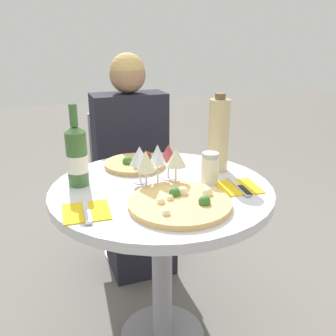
{
  "coord_description": "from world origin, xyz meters",
  "views": [
    {
      "loc": [
        -0.43,
        -1.24,
        1.28
      ],
      "look_at": [
        -0.0,
        -0.08,
        0.83
      ],
      "focal_mm": 40.0,
      "sensor_mm": 36.0,
      "label": 1
    }
  ],
  "objects": [
    {
      "name": "chair_behind_diner",
      "position": [
        0.06,
        0.78,
        0.42
      ],
      "size": [
        0.4,
        0.4,
        0.84
      ],
      "rotation": [
        0.0,
        0.0,
        3.14
      ],
      "color": "#ADADB2",
      "rests_on": "ground_plane"
    },
    {
      "name": "place_setting_left",
      "position": [
        -0.3,
        -0.13,
        0.73
      ],
      "size": [
        0.16,
        0.19,
        0.01
      ],
      "color": "gold",
      "rests_on": "dining_table"
    },
    {
      "name": "wine_glass_back_right",
      "position": [
        0.05,
        0.07,
        0.83
      ],
      "size": [
        0.07,
        0.07,
        0.14
      ],
      "color": "silver",
      "rests_on": "dining_table"
    },
    {
      "name": "tall_carafe",
      "position": [
        0.28,
        0.09,
        0.88
      ],
      "size": [
        0.08,
        0.08,
        0.32
      ],
      "color": "tan",
      "rests_on": "dining_table"
    },
    {
      "name": "seated_diner",
      "position": [
        0.06,
        0.65,
        0.53
      ],
      "size": [
        0.4,
        0.41,
        1.18
      ],
      "rotation": [
        0.0,
        0.0,
        3.14
      ],
      "color": "black",
      "rests_on": "ground_plane"
    },
    {
      "name": "wine_bottle",
      "position": [
        -0.29,
        0.12,
        0.85
      ],
      "size": [
        0.08,
        0.08,
        0.31
      ],
      "color": "#38602D",
      "rests_on": "dining_table"
    },
    {
      "name": "wine_glass_center",
      "position": [
        -0.01,
        0.03,
        0.84
      ],
      "size": [
        0.07,
        0.07,
        0.16
      ],
      "color": "silver",
      "rests_on": "dining_table"
    },
    {
      "name": "wine_glass_back_left",
      "position": [
        -0.06,
        0.07,
        0.83
      ],
      "size": [
        0.08,
        0.08,
        0.14
      ],
      "color": "silver",
      "rests_on": "dining_table"
    },
    {
      "name": "pizza_large",
      "position": [
        0.01,
        -0.18,
        0.74
      ],
      "size": [
        0.35,
        0.35,
        0.05
      ],
      "color": "#DBB26B",
      "rests_on": "dining_table"
    },
    {
      "name": "sugar_shaker",
      "position": [
        0.18,
        -0.04,
        0.79
      ],
      "size": [
        0.07,
        0.07,
        0.12
      ],
      "color": "silver",
      "rests_on": "dining_table"
    },
    {
      "name": "dining_table",
      "position": [
        0.0,
        0.0,
        0.59
      ],
      "size": [
        0.84,
        0.84,
        0.73
      ],
      "color": "gray",
      "rests_on": "ground_plane"
    },
    {
      "name": "wine_glass_front_right",
      "position": [
        0.05,
        -0.01,
        0.84
      ],
      "size": [
        0.08,
        0.08,
        0.15
      ],
      "color": "silver",
      "rests_on": "dining_table"
    },
    {
      "name": "place_setting_right",
      "position": [
        0.27,
        -0.12,
        0.73
      ],
      "size": [
        0.17,
        0.19,
        0.01
      ],
      "color": "gold",
      "rests_on": "dining_table"
    },
    {
      "name": "pizza_small_far",
      "position": [
        -0.03,
        0.25,
        0.74
      ],
      "size": [
        0.26,
        0.26,
        0.05
      ],
      "color": "tan",
      "rests_on": "dining_table"
    },
    {
      "name": "wine_glass_front_left",
      "position": [
        -0.06,
        -0.01,
        0.84
      ],
      "size": [
        0.07,
        0.07,
        0.15
      ],
      "color": "silver",
      "rests_on": "dining_table"
    }
  ]
}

